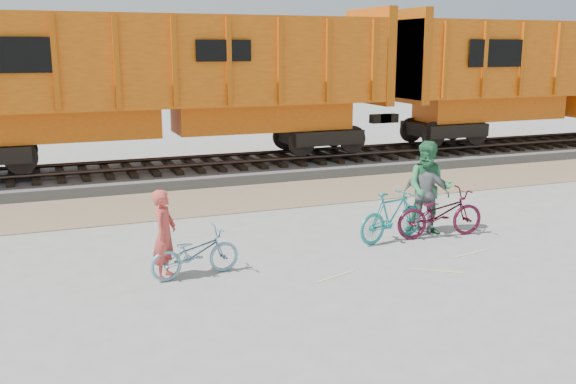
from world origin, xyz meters
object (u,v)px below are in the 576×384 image
Objects in this scene: bicycle_teal at (392,216)px; bicycle_maroon at (440,213)px; hopper_car_right at (558,72)px; person_man at (429,188)px; person_solo at (165,234)px; person_woman at (426,194)px; bicycle_blue at (195,253)px; hopper_car_center at (165,79)px.

bicycle_teal reaches higher than bicycle_maroon.
hopper_car_right is 14.75m from bicycle_teal.
person_man reaches higher than bicycle_maroon.
person_solo reaches higher than bicycle_teal.
bicycle_maroon is (-10.87, -8.40, -2.49)m from hopper_car_right.
hopper_car_right reaches higher than person_woman.
person_woman is (5.76, 0.79, 0.06)m from person_solo.
bicycle_blue is 0.82× the size of bicycle_maroon.
hopper_car_right is at bearing 72.48° from person_man.
bicycle_blue is at bearing 100.02° from bicycle_maroon.
bicycle_maroon is at bearing -39.67° from person_man.
bicycle_blue is 0.93× the size of bicycle_teal.
bicycle_teal is 0.89× the size of bicycle_maroon.
bicycle_maroon is 1.25× the size of person_solo.
person_woman is (0.98, 0.27, 0.32)m from bicycle_teal.
person_man is 0.17m from person_woman.
bicycle_maroon is at bearing -111.79° from bicycle_teal.
hopper_car_right reaches higher than person_solo.
person_woman reaches higher than bicycle_teal.
bicycle_maroon is at bearing -142.33° from hopper_car_right.
bicycle_teal is at bearing 87.92° from bicycle_maroon.
person_man is at bearing -93.63° from bicycle_teal.
bicycle_blue is 5.37m from person_man.
bicycle_maroon is 0.59m from person_man.
person_woman is (-10.97, -8.00, -2.16)m from hopper_car_right.
hopper_car_right is at bearing 0.00° from hopper_car_center.
bicycle_blue is at bearing 49.99° from person_woman.
bicycle_blue is at bearing -135.01° from person_man.
hopper_car_center is at bearing 180.00° from hopper_car_right.
person_woman is at bearing -63.28° from hopper_car_center.
hopper_car_right is at bearing -70.28° from bicycle_teal.
hopper_car_center reaches higher than person_solo.
hopper_car_center reaches higher than person_man.
bicycle_teal is (4.28, 0.62, 0.10)m from bicycle_blue.
bicycle_maroon is (1.08, -0.13, -0.01)m from bicycle_teal.
person_solo is (-0.50, 0.10, 0.36)m from bicycle_blue.
bicycle_blue is at bearing 83.35° from bicycle_teal.
person_man is (-0.08, 0.33, 0.49)m from bicycle_maroon.
bicycle_blue is at bearing -97.90° from hopper_car_center.
hopper_car_right is 8.68× the size of bicycle_blue.
hopper_car_right is (15.00, 0.00, 0.00)m from hopper_car_center.
hopper_car_center is at bearing 19.33° from person_solo.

